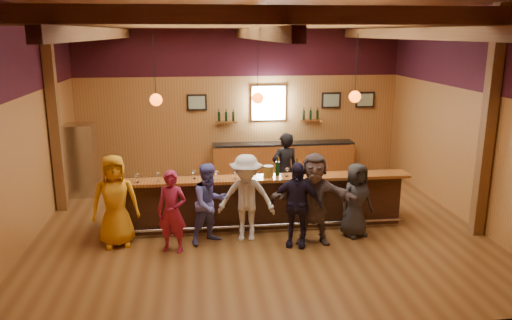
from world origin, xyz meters
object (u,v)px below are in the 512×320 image
object	(u,v)px
back_bar_cabinet	(283,159)
customer_brown	(314,199)
customer_orange	(115,201)
bartender	(285,170)
bar_counter	(258,199)
customer_redvest	(172,212)
customer_dark	(356,200)
customer_white	(246,198)
stainless_fridge	(81,160)
bottle_a	(277,168)
ice_bucket	(268,171)
customer_denim	(210,204)
customer_navy	(296,205)

from	to	relation	value
back_bar_cabinet	customer_brown	xyz separation A→B (m)	(-0.25, -4.73, 0.42)
customer_orange	customer_brown	xyz separation A→B (m)	(3.75, -0.33, 0.00)
back_bar_cabinet	bartender	distance (m)	2.70
bar_counter	customer_redvest	bearing A→B (deg)	-144.60
customer_orange	customer_dark	world-z (taller)	customer_orange
customer_white	stainless_fridge	bearing A→B (deg)	150.56
customer_brown	bottle_a	world-z (taller)	customer_brown
customer_orange	bartender	distance (m)	3.98
stainless_fridge	customer_white	xyz separation A→B (m)	(3.79, -3.32, -0.04)
customer_orange	bottle_a	distance (m)	3.27
bar_counter	ice_bucket	size ratio (longest dim) A/B	27.75
customer_denim	ice_bucket	xyz separation A→B (m)	(1.22, 0.61, 0.43)
customer_denim	ice_bucket	world-z (taller)	customer_denim
bar_counter	customer_dark	bearing A→B (deg)	-26.86
customer_brown	back_bar_cabinet	bearing A→B (deg)	98.41
customer_redvest	bar_counter	bearing A→B (deg)	53.77
bar_counter	customer_navy	bearing A→B (deg)	-65.54
back_bar_cabinet	bartender	xyz separation A→B (m)	(-0.43, -2.64, 0.41)
bar_counter	customer_denim	distance (m)	1.41
customer_white	ice_bucket	bearing A→B (deg)	59.51
customer_redvest	stainless_fridge	bearing A→B (deg)	141.12
customer_orange	bartender	bearing A→B (deg)	15.87
stainless_fridge	bartender	size ratio (longest dim) A/B	1.02
back_bar_cabinet	customer_brown	world-z (taller)	customer_brown
bar_counter	customer_white	xyz separation A→B (m)	(-0.33, -0.87, 0.34)
customer_navy	back_bar_cabinet	bearing A→B (deg)	102.82
stainless_fridge	customer_redvest	xyz separation A→B (m)	(2.37, -3.69, -0.12)
back_bar_cabinet	bottle_a	size ratio (longest dim) A/B	10.33
customer_brown	bottle_a	bearing A→B (deg)	132.48
back_bar_cabinet	customer_dark	xyz separation A→B (m)	(0.67, -4.51, 0.27)
bottle_a	customer_brown	bearing A→B (deg)	-58.92
customer_white	ice_bucket	xyz separation A→B (m)	(0.51, 0.56, 0.36)
customer_dark	bartender	xyz separation A→B (m)	(-1.10, 1.87, 0.13)
customer_navy	bartender	distance (m)	2.21
customer_orange	customer_redvest	bearing A→B (deg)	-31.25
customer_dark	bottle_a	size ratio (longest dim) A/B	3.87
back_bar_cabinet	customer_navy	bearing A→B (deg)	-97.16
customer_navy	bottle_a	bearing A→B (deg)	120.79
customer_navy	ice_bucket	distance (m)	1.11
customer_orange	bartender	xyz separation A→B (m)	(3.57, 1.76, -0.01)
bar_counter	back_bar_cabinet	size ratio (longest dim) A/B	1.57
back_bar_cabinet	customer_orange	world-z (taller)	customer_orange
bartender	bottle_a	xyz separation A→B (m)	(-0.37, -1.17, 0.38)
customer_white	bottle_a	bearing A→B (deg)	53.34
bar_counter	customer_redvest	distance (m)	2.15
bartender	ice_bucket	distance (m)	1.41
stainless_fridge	bottle_a	bearing A→B (deg)	-30.90
customer_denim	customer_navy	xyz separation A→B (m)	(1.62, -0.34, 0.03)
back_bar_cabinet	customer_white	distance (m)	4.71
bottle_a	customer_dark	bearing A→B (deg)	-25.32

